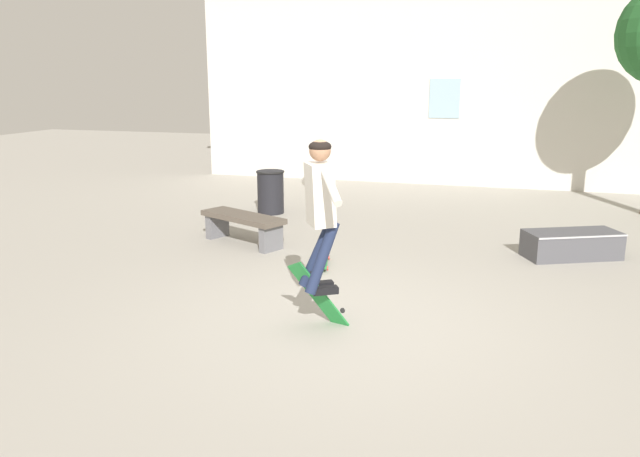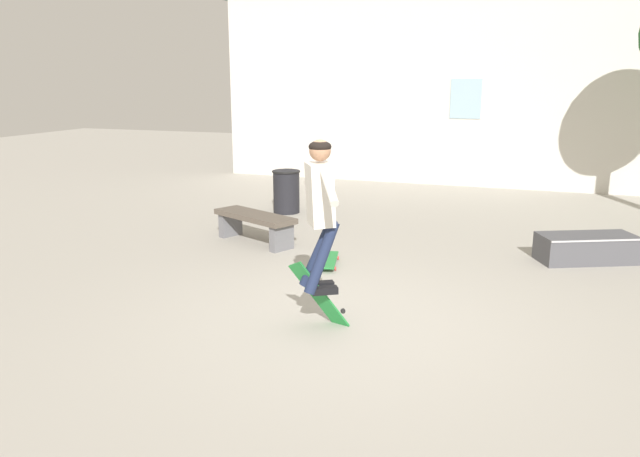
{
  "view_description": "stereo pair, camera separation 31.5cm",
  "coord_description": "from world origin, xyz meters",
  "px_view_note": "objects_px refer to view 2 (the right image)",
  "views": [
    {
      "loc": [
        1.49,
        -5.94,
        2.52
      ],
      "look_at": [
        -0.21,
        -0.2,
        1.06
      ],
      "focal_mm": 35.0,
      "sensor_mm": 36.0,
      "label": 1
    },
    {
      "loc": [
        1.79,
        -5.84,
        2.52
      ],
      "look_at": [
        -0.21,
        -0.2,
        1.06
      ],
      "focal_mm": 35.0,
      "sensor_mm": 36.0,
      "label": 2
    }
  ],
  "objects_px": {
    "skateboard_flipping": "(319,296)",
    "skateboard_resting": "(329,260)",
    "park_bench": "(255,222)",
    "skater": "(320,202)",
    "skate_ledge": "(586,248)",
    "trash_bin": "(286,190)"
  },
  "relations": [
    {
      "from": "skate_ledge",
      "to": "trash_bin",
      "type": "bearing_deg",
      "value": 137.91
    },
    {
      "from": "skate_ledge",
      "to": "skateboard_flipping",
      "type": "xyz_separation_m",
      "value": [
        -2.75,
        -3.42,
        0.13
      ]
    },
    {
      "from": "skater",
      "to": "park_bench",
      "type": "bearing_deg",
      "value": 94.22
    },
    {
      "from": "skate_ledge",
      "to": "skater",
      "type": "xyz_separation_m",
      "value": [
        -2.7,
        -3.51,
        1.13
      ]
    },
    {
      "from": "skate_ledge",
      "to": "trash_bin",
      "type": "distance_m",
      "value": 5.44
    },
    {
      "from": "park_bench",
      "to": "skateboard_flipping",
      "type": "distance_m",
      "value": 3.46
    },
    {
      "from": "skate_ledge",
      "to": "skater",
      "type": "bearing_deg",
      "value": -152.66
    },
    {
      "from": "park_bench",
      "to": "skateboard_flipping",
      "type": "height_order",
      "value": "skateboard_flipping"
    },
    {
      "from": "skater",
      "to": "skateboard_flipping",
      "type": "relative_size",
      "value": 1.93
    },
    {
      "from": "skateboard_flipping",
      "to": "park_bench",
      "type": "bearing_deg",
      "value": 103.52
    },
    {
      "from": "skater",
      "to": "skateboard_resting",
      "type": "bearing_deg",
      "value": 74.7
    },
    {
      "from": "skate_ledge",
      "to": "trash_bin",
      "type": "xyz_separation_m",
      "value": [
        -5.19,
        1.6,
        0.23
      ]
    },
    {
      "from": "park_bench",
      "to": "skateboard_flipping",
      "type": "bearing_deg",
      "value": -28.76
    },
    {
      "from": "skate_ledge",
      "to": "skateboard_resting",
      "type": "relative_size",
      "value": 1.7
    },
    {
      "from": "skateboard_flipping",
      "to": "skateboard_resting",
      "type": "height_order",
      "value": "skateboard_flipping"
    },
    {
      "from": "skate_ledge",
      "to": "skateboard_flipping",
      "type": "bearing_deg",
      "value": -153.81
    },
    {
      "from": "skate_ledge",
      "to": "skater",
      "type": "relative_size",
      "value": 0.94
    },
    {
      "from": "skate_ledge",
      "to": "skateboard_resting",
      "type": "xyz_separation_m",
      "value": [
        -3.34,
        -1.36,
        -0.12
      ]
    },
    {
      "from": "skateboard_resting",
      "to": "skater",
      "type": "bearing_deg",
      "value": -177.14
    },
    {
      "from": "park_bench",
      "to": "trash_bin",
      "type": "distance_m",
      "value": 2.26
    },
    {
      "from": "park_bench",
      "to": "skateboard_resting",
      "type": "height_order",
      "value": "park_bench"
    },
    {
      "from": "park_bench",
      "to": "skater",
      "type": "relative_size",
      "value": 1.0
    }
  ]
}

